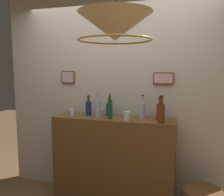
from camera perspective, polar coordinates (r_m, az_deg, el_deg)
name	(u,v)px	position (r m, az deg, el deg)	size (l,w,h in m)	color
panelled_rear_partition	(119,81)	(3.10, 1.62, 4.05)	(3.19, 0.15, 2.89)	beige
bar_shelf_unit	(113,160)	(3.07, 0.28, -14.78)	(1.50, 0.36, 1.09)	brown
liquor_bottle_tequila	(109,109)	(3.03, -0.73, -2.65)	(0.07, 0.07, 0.25)	navy
liquor_bottle_amaro	(161,113)	(2.67, 11.76, -3.46)	(0.08, 0.08, 0.31)	#603315
liquor_bottle_brandy	(89,108)	(3.05, -5.67, -2.36)	(0.07, 0.07, 0.26)	navy
liquor_bottle_gin	(98,108)	(2.88, -3.37, -2.48)	(0.06, 0.06, 0.30)	#AABEC7
liquor_bottle_sherry	(142,110)	(2.88, 7.30, -2.86)	(0.07, 0.07, 0.28)	#B5BECA
liquor_bottle_port	(110,109)	(2.82, -0.48, -2.60)	(0.06, 0.06, 0.30)	#175125
liquor_bottle_bourbon	(159,112)	(2.81, 11.30, -3.22)	(0.07, 0.07, 0.28)	maroon
glass_tumbler_rocks	(127,116)	(2.74, 3.63, -4.40)	(0.08, 0.08, 0.11)	silver
glass_tumbler_highball	(72,112)	(3.07, -9.57, -3.35)	(0.06, 0.06, 0.09)	silver
glass_tumbler_shot	(101,112)	(3.02, -2.73, -3.44)	(0.07, 0.07, 0.09)	silver
pendant_lamp	(115,28)	(1.97, 0.75, 16.58)	(0.60, 0.60, 0.53)	beige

